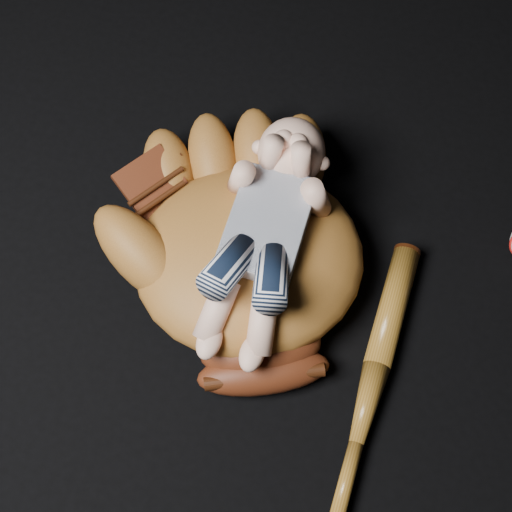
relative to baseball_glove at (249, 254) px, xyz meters
name	(u,v)px	position (x,y,z in m)	size (l,w,h in m)	color
baseball_glove	(249,254)	(0.00, 0.00, 0.00)	(0.45, 0.51, 0.16)	brown
newborn_baby	(261,240)	(0.02, 0.00, 0.06)	(0.18, 0.40, 0.16)	beige
baseball_bat	(373,382)	(0.23, -0.13, -0.06)	(0.04, 0.46, 0.04)	brown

